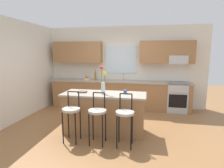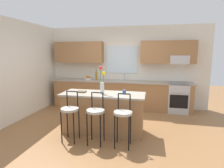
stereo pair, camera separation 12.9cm
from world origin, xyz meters
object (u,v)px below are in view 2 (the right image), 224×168
Objects in this scene: oven_range at (178,97)px; bar_stool_far at (123,115)px; mug_ceramic at (124,92)px; flower_vase at (102,82)px; kitchen_island at (103,113)px; bar_stool_middle at (96,113)px; bar_stool_near at (70,111)px; cookbook at (82,92)px; fruit_bowl_oranges at (88,78)px; bottle_olive_oil at (96,76)px.

oven_range is 2.85m from bar_stool_far.
oven_range is 2.41m from mug_ceramic.
oven_range is 2.84m from flower_vase.
bar_stool_middle is (0.00, -0.57, 0.17)m from kitchen_island.
bar_stool_near is 1.00× the size of bar_stool_far.
cookbook is at bearing -179.53° from kitchen_island.
bar_stool_middle reaches higher than cookbook.
flower_vase is 2.31m from fruit_bowl_oranges.
bar_stool_near is at bearing 180.00° from bar_stool_middle.
flower_vase is 0.57m from cookbook.
oven_range is 2.59× the size of bottle_olive_oil.
flower_vase reaches higher than kitchen_island.
cookbook is 1.99m from bottle_olive_oil.
mug_ceramic is 2.29m from bottle_olive_oil.
kitchen_island is at bearing 46.01° from bar_stool_near.
cookbook is (0.04, 0.57, 0.30)m from bar_stool_near.
bar_stool_middle is 5.21× the size of cookbook.
bar_stool_far is at bearing -28.01° from cookbook.
bar_stool_near is 2.58m from bottle_olive_oil.
oven_range is at bearing 62.18° from bar_stool_far.
cookbook is at bearing -82.87° from bottle_olive_oil.
bar_stool_far is at bearing -117.82° from oven_range.
fruit_bowl_oranges is at bearing 117.76° from flower_vase.
bar_stool_near is 5.21× the size of cookbook.
flower_vase is (0.00, -0.06, 0.72)m from kitchen_island.
flower_vase is 2.17m from bottle_olive_oil.
bar_stool_near is (-2.43, -2.51, 0.18)m from oven_range.
oven_range is 10.22× the size of mug_ceramic.
mug_ceramic is 2.48m from fruit_bowl_oranges.
bar_stool_middle reaches higher than mug_ceramic.
bar_stool_near is 2.93× the size of bottle_olive_oil.
mug_ceramic is (-0.07, 0.61, 0.33)m from bar_stool_far.
bar_stool_far is 5.21× the size of cookbook.
cookbook is (-1.06, 0.57, 0.30)m from bar_stool_far.
bottle_olive_oil is at bearing 110.51° from flower_vase.
flower_vase is at bearing 89.97° from bar_stool_middle.
kitchen_island is at bearing -174.92° from mug_ceramic.
bar_stool_near reaches higher than kitchen_island.
oven_range is 0.49× the size of kitchen_island.
bar_stool_far is at bearing -62.71° from bottle_olive_oil.
flower_vase reaches higher than bar_stool_far.
fruit_bowl_oranges is 0.68× the size of bottle_olive_oil.
kitchen_island is 0.72m from flower_vase.
bottle_olive_oil reaches higher than bar_stool_far.
bar_stool_middle is 0.82m from cookbook.
bottle_olive_oil is at bearing 106.66° from bar_stool_middle.
flower_vase reaches higher than bottle_olive_oil.
flower_vase is (0.00, 0.51, 0.55)m from bar_stool_middle.
fruit_bowl_oranges is at bearing 105.77° from cookbook.
flower_vase reaches higher than fruit_bowl_oranges.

